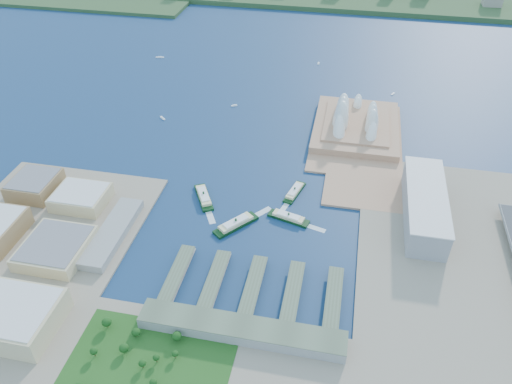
% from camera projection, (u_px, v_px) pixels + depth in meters
% --- Properties ---
extents(ground, '(3000.00, 3000.00, 0.00)m').
position_uv_depth(ground, '(255.00, 240.00, 588.80)').
color(ground, '#102A4D').
rests_on(ground, ground).
extents(west_land, '(220.00, 390.00, 3.00)m').
position_uv_depth(west_land, '(12.00, 272.00, 546.12)').
color(west_land, gray).
rests_on(west_land, ground).
extents(east_land, '(240.00, 500.00, 3.00)m').
position_uv_depth(east_land, '(474.00, 304.00, 510.72)').
color(east_land, gray).
rests_on(east_land, ground).
extents(peninsula, '(135.00, 220.00, 3.00)m').
position_uv_depth(peninsula, '(357.00, 136.00, 772.91)').
color(peninsula, tan).
rests_on(peninsula, ground).
extents(opera_house, '(134.00, 180.00, 58.00)m').
position_uv_depth(opera_house, '(358.00, 113.00, 770.32)').
color(opera_house, white).
rests_on(opera_house, peninsula).
extents(toaster_building, '(45.00, 155.00, 35.00)m').
position_uv_depth(toaster_building, '(425.00, 206.00, 607.43)').
color(toaster_building, gray).
rests_on(toaster_building, east_land).
extents(west_buildings, '(200.00, 280.00, 27.00)m').
position_uv_depth(west_buildings, '(26.00, 240.00, 564.21)').
color(west_buildings, olive).
rests_on(west_buildings, west_land).
extents(ferry_wharves, '(184.00, 90.00, 9.30)m').
position_uv_depth(ferry_wharves, '(253.00, 286.00, 525.42)').
color(ferry_wharves, '#4D5A44').
rests_on(ferry_wharves, ground).
extents(terminal_building, '(200.00, 28.00, 12.00)m').
position_uv_depth(terminal_building, '(242.00, 330.00, 475.95)').
color(terminal_building, gray).
rests_on(terminal_building, south_land).
extents(park, '(150.00, 110.00, 16.00)m').
position_uv_depth(park, '(146.00, 364.00, 443.93)').
color(park, '#194714').
rests_on(park, south_land).
extents(ferry_a, '(39.76, 56.75, 10.73)m').
position_uv_depth(ferry_a, '(204.00, 195.00, 648.32)').
color(ferry_a, black).
rests_on(ferry_a, ground).
extents(ferry_b, '(25.22, 51.32, 9.41)m').
position_uv_depth(ferry_b, '(295.00, 191.00, 657.56)').
color(ferry_b, black).
rests_on(ferry_b, ground).
extents(ferry_c, '(49.78, 56.13, 11.35)m').
position_uv_depth(ferry_c, '(236.00, 222.00, 605.03)').
color(ferry_c, black).
rests_on(ferry_c, ground).
extents(ferry_d, '(54.41, 27.10, 9.97)m').
position_uv_depth(ferry_d, '(289.00, 216.00, 615.34)').
color(ferry_d, black).
rests_on(ferry_d, ground).
extents(boat_a, '(11.92, 11.29, 2.53)m').
position_uv_depth(boat_a, '(163.00, 118.00, 819.84)').
color(boat_a, white).
rests_on(boat_a, ground).
extents(boat_b, '(10.45, 8.48, 2.74)m').
position_uv_depth(boat_b, '(234.00, 105.00, 854.68)').
color(boat_b, white).
rests_on(boat_b, ground).
extents(boat_c, '(7.34, 10.78, 2.36)m').
position_uv_depth(boat_c, '(393.00, 94.00, 889.85)').
color(boat_c, white).
rests_on(boat_c, ground).
extents(boat_d, '(16.84, 6.44, 2.78)m').
position_uv_depth(boat_d, '(160.00, 57.00, 1021.77)').
color(boat_d, white).
rests_on(boat_d, ground).
extents(boat_e, '(3.40, 10.70, 2.63)m').
position_uv_depth(boat_e, '(318.00, 63.00, 997.54)').
color(boat_e, white).
rests_on(boat_e, ground).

